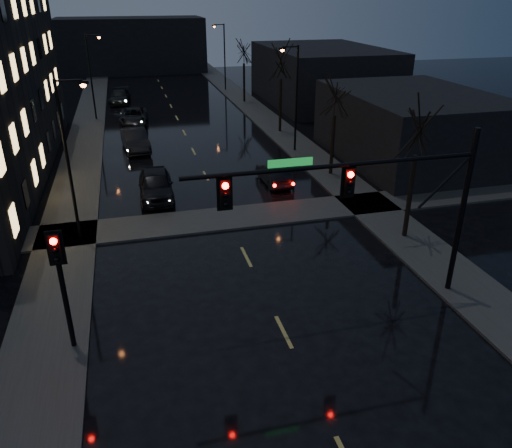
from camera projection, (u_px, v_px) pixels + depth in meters
sidewalk_left at (84, 148)px, 40.35m from camera, size 3.00×140.00×0.12m
sidewalk_right at (284, 134)px, 44.20m from camera, size 3.00×140.00×0.12m
sidewalk_cross at (227, 218)px, 27.79m from camera, size 40.00×3.00×0.12m
commercial_right_near at (412, 126)px, 36.86m from camera, size 10.00×14.00×5.00m
commercial_right_far at (322, 75)px, 56.30m from camera, size 12.00×18.00×6.00m
far_block at (132, 45)px, 77.66m from camera, size 22.00×10.00×8.00m
signal_mast at (379, 191)px, 18.30m from camera, size 11.11×0.41×7.00m
signal_pole_left at (61, 275)px, 16.50m from camera, size 0.35×0.41×4.53m
tree_near at (421, 118)px, 23.15m from camera, size 3.52×3.52×8.08m
tree_mid_a at (336, 89)px, 32.09m from camera, size 3.30×3.30×7.58m
tree_mid_b at (281, 56)px, 42.29m from camera, size 3.74×3.74×8.59m
tree_far at (244, 47)px, 54.81m from camera, size 3.43×3.43×7.88m
streetlight_l_near at (70, 148)px, 23.64m from camera, size 1.53×0.28×8.00m
streetlight_l_far at (92, 70)px, 47.34m from camera, size 1.53×0.28×8.00m
streetlight_r_mid at (294, 90)px, 37.61m from camera, size 1.53×0.28×8.00m
streetlight_r_far at (223, 51)px, 62.18m from camera, size 1.53×0.28×8.00m
oncoming_car_a at (156, 184)px, 30.40m from camera, size 2.17×5.11×1.72m
oncoming_car_b at (135, 140)px, 39.61m from camera, size 2.29×5.22×1.67m
oncoming_car_c at (134, 116)px, 47.49m from camera, size 2.90×5.59×1.51m
oncoming_car_d at (120, 97)px, 56.50m from camera, size 2.61×5.35×1.50m
lead_car at (274, 174)px, 32.73m from camera, size 1.53×4.07×1.33m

